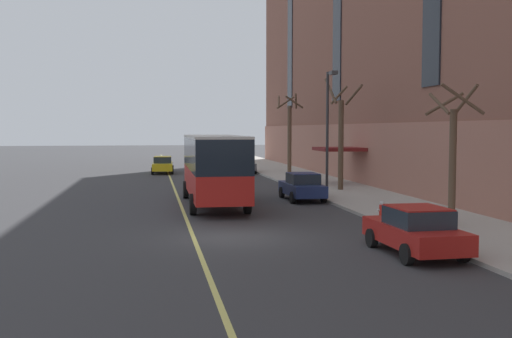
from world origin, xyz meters
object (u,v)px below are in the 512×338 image
(street_tree_mid_block, at_px, (453,152))
(street_tree_far_downtown, at_px, (289,132))
(parked_car_navy_0, at_px, (302,187))
(fire_hydrant, at_px, (382,209))
(city_bus, at_px, (214,165))
(parked_car_red_3, at_px, (415,230))
(street_tree_far_uptown, at_px, (341,136))
(parked_car_darkgray_2, at_px, (243,165))
(street_lamp, at_px, (329,121))
(taxi_cab, at_px, (163,165))

(street_tree_mid_block, height_order, street_tree_far_downtown, street_tree_far_downtown)
(parked_car_navy_0, bearing_deg, fire_hydrant, -78.77)
(street_tree_mid_block, bearing_deg, city_bus, 134.58)
(parked_car_navy_0, relative_size, parked_car_red_3, 0.99)
(city_bus, relative_size, street_tree_far_uptown, 1.51)
(parked_car_navy_0, xyz_separation_m, parked_car_darkgray_2, (-0.08, 21.44, 0.00))
(parked_car_navy_0, xyz_separation_m, street_lamp, (1.67, 0.54, 3.72))
(parked_car_navy_0, bearing_deg, street_tree_far_uptown, 48.76)
(street_tree_mid_block, bearing_deg, taxi_cab, 108.45)
(street_tree_far_uptown, bearing_deg, parked_car_red_3, -100.93)
(street_tree_far_uptown, xyz_separation_m, street_lamp, (-1.90, -3.53, 0.94))
(parked_car_navy_0, relative_size, street_tree_mid_block, 0.77)
(parked_car_darkgray_2, bearing_deg, parked_car_red_3, -90.01)
(street_tree_mid_block, bearing_deg, parked_car_darkgray_2, 96.53)
(parked_car_navy_0, relative_size, parked_car_darkgray_2, 1.01)
(fire_hydrant, bearing_deg, street_tree_mid_block, -50.83)
(street_tree_far_downtown, distance_m, fire_hydrant, 26.64)
(fire_hydrant, bearing_deg, street_lamp, 89.32)
(street_tree_far_uptown, distance_m, street_tree_far_downtown, 14.37)
(street_tree_far_uptown, relative_size, fire_hydrant, 9.88)
(parked_car_red_3, distance_m, street_lamp, 15.96)
(street_tree_far_downtown, bearing_deg, street_tree_far_uptown, -89.84)
(taxi_cab, height_order, fire_hydrant, taxi_cab)
(parked_car_red_3, distance_m, street_tree_far_downtown, 33.64)
(city_bus, height_order, parked_car_navy_0, city_bus)
(street_lamp, relative_size, fire_hydrant, 9.91)
(taxi_cab, bearing_deg, street_tree_far_uptown, -59.13)
(city_bus, bearing_deg, street_tree_far_downtown, 66.49)
(city_bus, height_order, street_lamp, street_lamp)
(street_tree_far_uptown, relative_size, street_tree_far_downtown, 1.02)
(parked_car_red_3, bearing_deg, street_tree_mid_block, 51.16)
(parked_car_red_3, bearing_deg, parked_car_navy_0, 89.67)
(parked_car_darkgray_2, relative_size, street_lamp, 0.61)
(taxi_cab, distance_m, street_lamp, 23.90)
(taxi_cab, height_order, street_tree_far_downtown, street_tree_far_downtown)
(parked_car_navy_0, bearing_deg, parked_car_darkgray_2, 90.22)
(street_tree_mid_block, xyz_separation_m, street_tree_far_uptown, (0.02, 14.42, 0.46))
(parked_car_darkgray_2, xyz_separation_m, street_lamp, (1.76, -20.89, 3.72))
(street_tree_mid_block, bearing_deg, street_tree_far_uptown, 89.93)
(parked_car_darkgray_2, xyz_separation_m, street_tree_mid_block, (3.64, -31.79, 2.32))
(parked_car_navy_0, bearing_deg, street_tree_far_downtown, 79.16)
(taxi_cab, xyz_separation_m, street_tree_far_uptown, (10.93, -18.28, 2.78))
(street_tree_far_downtown, height_order, street_lamp, street_lamp)
(parked_car_red_3, bearing_deg, street_tree_far_downtown, 83.80)
(city_bus, relative_size, parked_car_red_3, 2.45)
(city_bus, height_order, street_tree_far_downtown, street_tree_far_downtown)
(parked_car_navy_0, relative_size, fire_hydrant, 6.06)
(parked_car_red_3, height_order, street_tree_mid_block, street_tree_mid_block)
(taxi_cab, height_order, street_lamp, street_lamp)
(parked_car_darkgray_2, bearing_deg, street_tree_far_downtown, -39.68)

